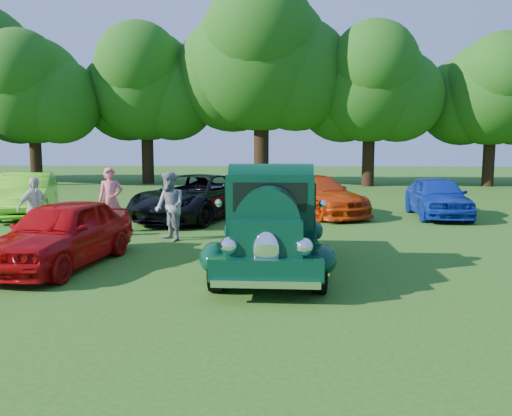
# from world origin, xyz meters

# --- Properties ---
(ground) EXTENTS (120.00, 120.00, 0.00)m
(ground) POSITION_xyz_m (0.00, 0.00, 0.00)
(ground) COLOR #265113
(ground) RESTS_ON ground
(hero_pickup) EXTENTS (2.33, 5.01, 1.96)m
(hero_pickup) POSITION_xyz_m (1.39, 0.66, 0.85)
(hero_pickup) COLOR black
(hero_pickup) RESTS_ON ground
(red_convertible) EXTENTS (2.05, 4.25, 1.40)m
(red_convertible) POSITION_xyz_m (-2.95, 0.61, 0.70)
(red_convertible) COLOR #A40709
(red_convertible) RESTS_ON ground
(back_car_lime) EXTENTS (3.20, 5.02, 1.56)m
(back_car_lime) POSITION_xyz_m (-7.66, 7.96, 0.78)
(back_car_lime) COLOR #63D11B
(back_car_lime) RESTS_ON ground
(back_car_black) EXTENTS (4.20, 6.09, 1.55)m
(back_car_black) POSITION_xyz_m (-1.47, 7.62, 0.77)
(back_car_black) COLOR black
(back_car_black) RESTS_ON ground
(back_car_orange) EXTENTS (4.35, 5.38, 1.46)m
(back_car_orange) POSITION_xyz_m (2.69, 9.05, 0.73)
(back_car_orange) COLOR #BA2F06
(back_car_orange) RESTS_ON ground
(back_car_blue) EXTENTS (1.94, 4.38, 1.47)m
(back_car_blue) POSITION_xyz_m (7.03, 8.76, 0.73)
(back_car_blue) COLOR #0D2895
(back_car_blue) RESTS_ON ground
(spectator_pink) EXTENTS (0.80, 0.66, 1.89)m
(spectator_pink) POSITION_xyz_m (-3.42, 4.77, 0.95)
(spectator_pink) COLOR #E85F6D
(spectator_pink) RESTS_ON ground
(spectator_grey) EXTENTS (1.11, 1.13, 1.83)m
(spectator_grey) POSITION_xyz_m (-1.40, 3.61, 0.92)
(spectator_grey) COLOR gray
(spectator_grey) RESTS_ON ground
(spectator_white) EXTENTS (0.84, 1.06, 1.68)m
(spectator_white) POSITION_xyz_m (-5.02, 3.46, 0.84)
(spectator_white) COLOR beige
(spectator_white) RESTS_ON ground
(tree_line) EXTENTS (64.38, 10.75, 12.49)m
(tree_line) POSITION_xyz_m (-4.06, 24.14, 7.13)
(tree_line) COLOR black
(tree_line) RESTS_ON ground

